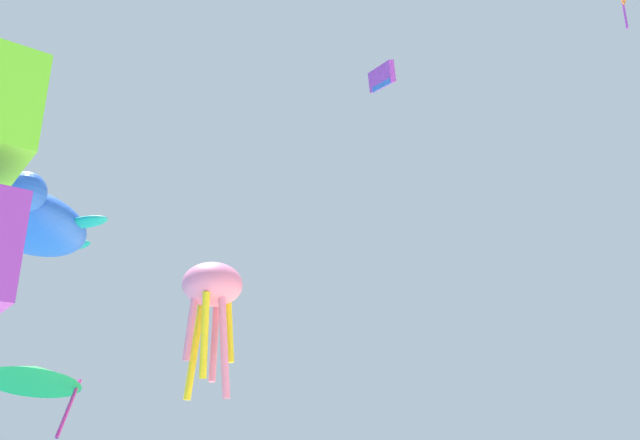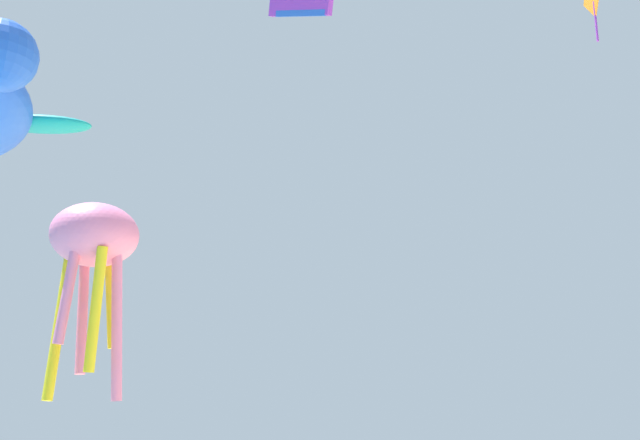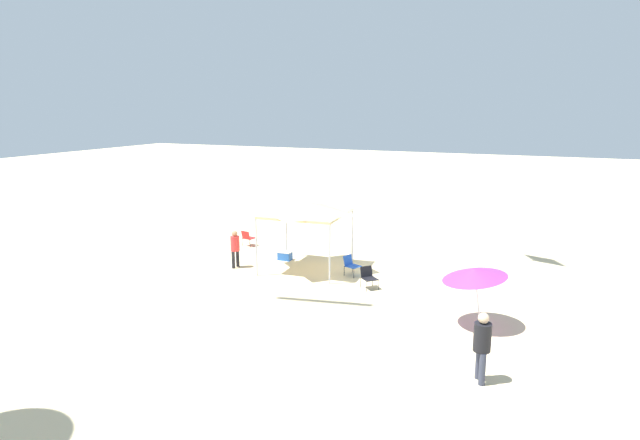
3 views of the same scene
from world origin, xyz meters
The scene contains 9 objects.
ground centered at (0.00, 0.00, -0.05)m, with size 120.00×120.00×0.10m, color beige.
canopy_tent centered at (1.76, 0.78, 2.66)m, with size 3.45×3.39×2.95m.
beach_umbrella centered at (-5.69, 4.24, 1.77)m, with size 2.08×2.05×2.16m.
folding_chair_left_of_tent centered at (6.08, -1.57, 0.47)m, with size 0.63×0.71×0.82m.
folding_chair_facing_ocean centered at (-1.48, 2.05, 0.47)m, with size 0.81×0.80×0.82m.
folding_chair_near_cooler centered at (-0.29, 0.78, 0.47)m, with size 0.77×0.70×0.82m.
cooler_box centered at (3.25, -0.11, 0.20)m, with size 0.63×0.44×0.40m.
person_kite_handler centered at (4.70, 1.78, 0.97)m, with size 0.39×0.44×1.65m.
person_beachcomber centered at (-6.42, 7.85, 1.10)m, with size 0.44×0.47×1.87m.
Camera 3 is at (-7.73, 21.17, 6.95)m, focal length 30.42 mm.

